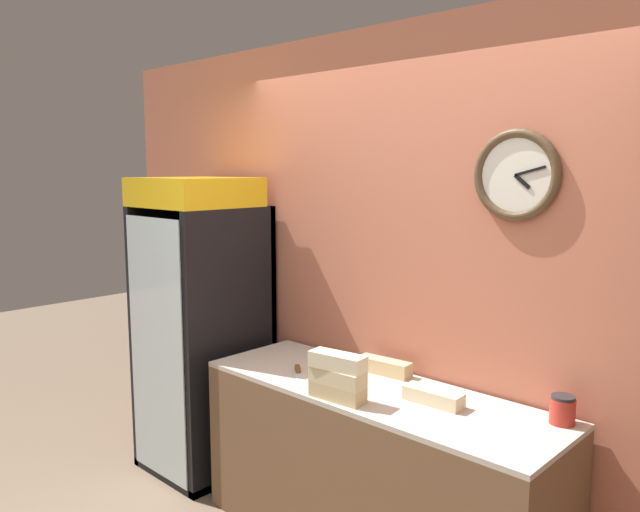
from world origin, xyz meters
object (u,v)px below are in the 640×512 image
sandwich_stack_bottom (337,392)px  chefs_knife (299,374)px  sandwich_flat_left (433,397)px  sandwich_flat_right (384,367)px  sandwich_stack_middle (338,377)px  beverage_cooler (207,312)px  sandwich_stack_top (338,361)px  condiment_jar (562,410)px

sandwich_stack_bottom → chefs_knife: bearing=162.5°
sandwich_stack_bottom → sandwich_flat_left: sandwich_stack_bottom is taller
sandwich_stack_bottom → sandwich_flat_right: (-0.07, 0.45, 0.00)m
chefs_knife → sandwich_stack_middle: bearing=-17.5°
beverage_cooler → chefs_knife: (0.97, -0.12, -0.16)m
sandwich_stack_top → sandwich_flat_left: sandwich_stack_top is taller
sandwich_flat_right → condiment_jar: (0.96, 0.01, 0.02)m
sandwich_flat_left → sandwich_stack_middle: bearing=-143.4°
chefs_knife → beverage_cooler: bearing=172.7°
sandwich_flat_right → sandwich_stack_middle: bearing=-81.3°
sandwich_stack_top → condiment_jar: 1.01m
chefs_knife → condiment_jar: condiment_jar is taller
sandwich_stack_top → sandwich_flat_left: 0.47m
sandwich_flat_left → condiment_jar: size_ratio=2.33×
beverage_cooler → sandwich_flat_left: beverage_cooler is taller
beverage_cooler → sandwich_flat_left: size_ratio=6.55×
sandwich_flat_left → chefs_knife: sandwich_flat_left is taller
sandwich_flat_left → sandwich_flat_right: bearing=156.9°
beverage_cooler → sandwich_stack_bottom: size_ratio=6.63×
beverage_cooler → sandwich_flat_right: bearing=9.0°
sandwich_stack_top → sandwich_flat_right: 0.48m
sandwich_flat_left → condiment_jar: bearing=19.9°
sandwich_stack_top → sandwich_stack_bottom: bearing=0.0°
sandwich_stack_top → chefs_knife: size_ratio=1.08×
sandwich_stack_top → condiment_jar: (0.89, 0.46, -0.13)m
sandwich_stack_bottom → chefs_knife: sandwich_stack_bottom is taller
sandwich_stack_middle → condiment_jar: size_ratio=2.30×
sandwich_stack_bottom → sandwich_flat_left: bearing=36.6°
beverage_cooler → condiment_jar: (2.24, 0.21, -0.10)m
sandwich_stack_bottom → sandwich_stack_middle: bearing=0.0°
sandwich_stack_middle → chefs_knife: bearing=162.5°
beverage_cooler → sandwich_stack_bottom: beverage_cooler is taller
sandwich_stack_bottom → sandwich_stack_middle: size_ratio=1.00×
beverage_cooler → sandwich_flat_right: beverage_cooler is taller
sandwich_stack_top → sandwich_flat_right: sandwich_stack_top is taller
beverage_cooler → condiment_jar: size_ratio=15.27×
sandwich_stack_middle → sandwich_flat_right: bearing=98.7°
sandwich_stack_top → sandwich_flat_right: size_ratio=0.95×
sandwich_stack_middle → sandwich_flat_right: size_ratio=0.94×
sandwich_stack_bottom → chefs_knife: size_ratio=1.07×
sandwich_stack_bottom → sandwich_stack_middle: 0.08m
beverage_cooler → sandwich_stack_top: (1.36, -0.25, 0.02)m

